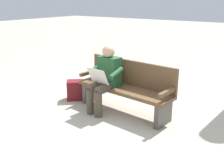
# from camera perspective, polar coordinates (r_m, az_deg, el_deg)

# --- Properties ---
(ground_plane) EXTENTS (40.00, 40.00, 0.00)m
(ground_plane) POSITION_cam_1_polar(r_m,az_deg,el_deg) (4.76, 2.52, -8.00)
(ground_plane) COLOR #B7AD99
(bench_near) EXTENTS (1.84, 0.64, 0.90)m
(bench_near) POSITION_cam_1_polar(r_m,az_deg,el_deg) (4.65, 3.13, -2.55)
(bench_near) COLOR brown
(bench_near) RESTS_ON ground
(person_seated) EXTENTS (0.60, 0.60, 1.18)m
(person_seated) POSITION_cam_1_polar(r_m,az_deg,el_deg) (4.61, -1.49, -0.50)
(person_seated) COLOR #23512D
(person_seated) RESTS_ON ground
(backpack) EXTENTS (0.42, 0.42, 0.39)m
(backpack) POSITION_cam_1_polar(r_m,az_deg,el_deg) (5.31, -7.87, -3.36)
(backpack) COLOR maroon
(backpack) RESTS_ON ground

